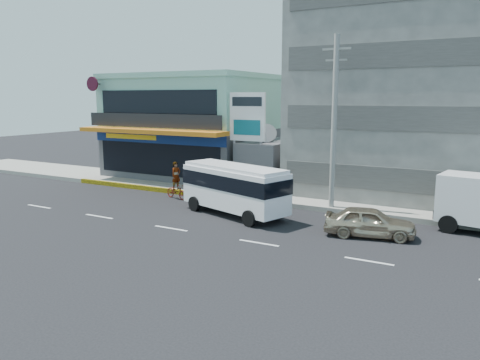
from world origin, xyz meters
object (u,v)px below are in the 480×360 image
object	(u,v)px
concrete_building	(430,91)
motorcycle_rider	(176,187)
shop_building	(195,129)
satellite_dish	(266,141)
minibus	(234,186)
billboard	(247,122)
sedan	(370,222)
utility_pole_near	(334,123)

from	to	relation	value
concrete_building	motorcycle_rider	bearing A→B (deg)	-146.92
shop_building	motorcycle_rider	distance (m)	9.55
satellite_dish	minibus	bearing A→B (deg)	-78.29
satellite_dish	billboard	distance (m)	2.31
shop_building	minibus	distance (m)	13.95
satellite_dish	billboard	bearing A→B (deg)	-105.52
sedan	minibus	bearing A→B (deg)	73.97
concrete_building	utility_pole_near	distance (m)	8.79
satellite_dish	motorcycle_rider	bearing A→B (deg)	-128.00
satellite_dish	sedan	xyz separation A→B (m)	(9.16, -7.53, -2.85)
shop_building	utility_pole_near	world-z (taller)	utility_pole_near
shop_building	sedan	bearing A→B (deg)	-31.40
utility_pole_near	billboard	bearing A→B (deg)	164.52
sedan	motorcycle_rider	size ratio (longest dim) A/B	1.73
shop_building	billboard	xyz separation A→B (m)	(7.50, -4.75, 0.93)
utility_pole_near	satellite_dish	bearing A→B (deg)	149.04
motorcycle_rider	minibus	bearing A→B (deg)	-19.36
motorcycle_rider	billboard	bearing A→B (deg)	43.49
concrete_building	minibus	bearing A→B (deg)	-127.73
minibus	motorcycle_rider	bearing A→B (deg)	160.64
billboard	utility_pole_near	distance (m)	6.75
satellite_dish	minibus	xyz separation A→B (m)	(1.46, -7.04, -1.88)
satellite_dish	utility_pole_near	bearing A→B (deg)	-30.96
shop_building	motorcycle_rider	bearing A→B (deg)	-63.62
concrete_building	sedan	bearing A→B (deg)	-94.17
concrete_building	billboard	distance (m)	12.17
satellite_dish	motorcycle_rider	xyz separation A→B (m)	(-4.00, -5.12, -2.77)
sedan	utility_pole_near	bearing A→B (deg)	26.42
utility_pole_near	minibus	world-z (taller)	utility_pole_near
satellite_dish	minibus	world-z (taller)	satellite_dish
shop_building	concrete_building	distance (m)	18.28
motorcycle_rider	sedan	bearing A→B (deg)	-10.37
billboard	sedan	distance (m)	11.99
shop_building	minibus	world-z (taller)	shop_building
sedan	billboard	bearing A→B (deg)	46.94
satellite_dish	sedan	size ratio (longest dim) A/B	0.35
motorcycle_rider	satellite_dish	bearing A→B (deg)	52.00
concrete_building	utility_pole_near	world-z (taller)	concrete_building
shop_building	concrete_building	world-z (taller)	concrete_building
shop_building	utility_pole_near	size ratio (longest dim) A/B	1.24
satellite_dish	concrete_building	bearing A→B (deg)	21.80
sedan	concrete_building	bearing A→B (deg)	-16.56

